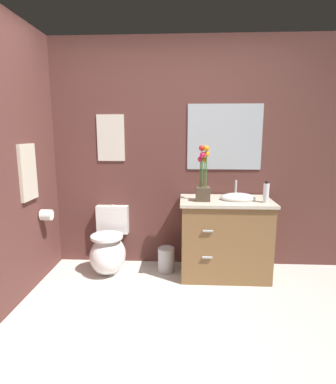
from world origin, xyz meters
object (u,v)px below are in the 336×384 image
object	(u,v)px
toilet	(109,250)
hanging_towel	(28,172)
wall_poster	(111,138)
wall_mirror	(225,137)
soap_bottle	(266,193)
flower_vase	(203,183)
toilet_paper_roll	(47,215)
trash_bin	(166,260)
vanity_cabinet	(225,237)

from	to	relation	value
toilet	hanging_towel	distance (m)	1.16
wall_poster	hanging_towel	size ratio (longest dim) A/B	0.97
wall_mirror	soap_bottle	bearing A→B (deg)	-47.79
toilet	flower_vase	world-z (taller)	flower_vase
hanging_towel	toilet_paper_roll	bearing A→B (deg)	74.26
toilet_paper_roll	flower_vase	bearing A→B (deg)	4.02
flower_vase	trash_bin	world-z (taller)	flower_vase
trash_bin	flower_vase	bearing A→B (deg)	-14.74
hanging_towel	flower_vase	bearing A→B (deg)	10.61
toilet	trash_bin	distance (m)	0.63
toilet	wall_poster	world-z (taller)	wall_poster
soap_bottle	vanity_cabinet	bearing A→B (deg)	162.63
flower_vase	wall_mirror	bearing A→B (deg)	55.54
wall_poster	hanging_towel	world-z (taller)	wall_poster
trash_bin	wall_poster	distance (m)	1.47
toilet_paper_roll	hanging_towel	bearing A→B (deg)	-105.74
toilet	wall_mirror	bearing A→B (deg)	12.12
flower_vase	hanging_towel	world-z (taller)	hanging_towel
wall_mirror	hanging_towel	world-z (taller)	wall_mirror
flower_vase	soap_bottle	distance (m)	0.62
wall_poster	toilet_paper_roll	world-z (taller)	wall_poster
flower_vase	vanity_cabinet	bearing A→B (deg)	13.55
toilet_paper_roll	soap_bottle	bearing A→B (deg)	1.43
trash_bin	toilet_paper_roll	size ratio (longest dim) A/B	2.47
flower_vase	trash_bin	distance (m)	0.95
vanity_cabinet	trash_bin	world-z (taller)	vanity_cabinet
toilet	toilet_paper_roll	distance (m)	0.75
trash_bin	wall_mirror	size ratio (longest dim) A/B	0.34
trash_bin	vanity_cabinet	bearing A→B (deg)	-3.70
wall_poster	wall_mirror	world-z (taller)	wall_mirror
toilet	soap_bottle	bearing A→B (deg)	-5.01
trash_bin	toilet_paper_roll	world-z (taller)	toilet_paper_roll
toilet	toilet_paper_roll	xyz separation A→B (m)	(-0.58, -0.20, 0.44)
soap_bottle	hanging_towel	distance (m)	2.27
flower_vase	toilet	bearing A→B (deg)	175.13
wall_mirror	toilet_paper_roll	distance (m)	2.03
vanity_cabinet	trash_bin	xyz separation A→B (m)	(-0.62, 0.04, -0.29)
vanity_cabinet	soap_bottle	size ratio (longest dim) A/B	4.68
soap_bottle	wall_mirror	bearing A→B (deg)	132.21
vanity_cabinet	flower_vase	size ratio (longest dim) A/B	1.80
flower_vase	trash_bin	xyz separation A→B (m)	(-0.38, 0.10, -0.87)
soap_bottle	wall_mirror	size ratio (longest dim) A/B	0.27
soap_bottle	wall_poster	bearing A→B (deg)	165.80
toilet	vanity_cabinet	distance (m)	1.26
vanity_cabinet	trash_bin	bearing A→B (deg)	176.30
trash_bin	wall_poster	bearing A→B (deg)	157.92
trash_bin	hanging_towel	bearing A→B (deg)	-162.11
wall_mirror	trash_bin	bearing A→B (deg)	-157.75
toilet	toilet_paper_roll	bearing A→B (deg)	-161.16
toilet	trash_bin	xyz separation A→B (m)	(0.63, 0.01, -0.11)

